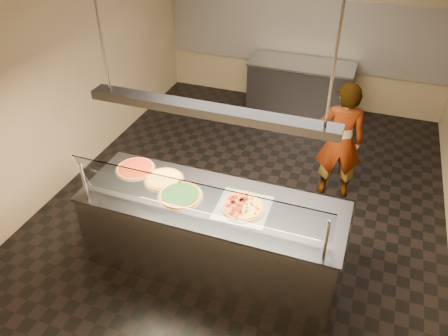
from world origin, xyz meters
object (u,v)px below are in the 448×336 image
(serving_counter, at_px, (212,234))
(pizza_spinach, at_px, (181,195))
(worker, at_px, (340,141))
(pizza_cheese, at_px, (164,179))
(pizza_tomato, at_px, (136,168))
(heat_lamp_housing, at_px, (209,111))
(sneeze_guard, at_px, (197,198))
(half_pizza_sausage, at_px, (253,208))
(pizza_spatula, at_px, (171,180))
(half_pizza_pepperoni, at_px, (233,203))
(prep_table, at_px, (300,88))
(perforated_tray, at_px, (243,208))

(serving_counter, bearing_deg, pizza_spinach, -173.16)
(worker, bearing_deg, pizza_cheese, 34.65)
(pizza_tomato, distance_m, heat_lamp_housing, 1.43)
(sneeze_guard, relative_size, half_pizza_sausage, 5.69)
(sneeze_guard, xyz_separation_m, heat_lamp_housing, (-0.00, 0.34, 0.72))
(half_pizza_sausage, distance_m, pizza_cheese, 1.05)
(half_pizza_sausage, bearing_deg, pizza_spatula, 171.20)
(sneeze_guard, distance_m, worker, 2.42)
(pizza_spatula, bearing_deg, serving_counter, -15.75)
(half_pizza_sausage, bearing_deg, serving_counter, 179.89)
(sneeze_guard, relative_size, half_pizza_pepperoni, 5.69)
(pizza_cheese, distance_m, prep_table, 3.88)
(pizza_tomato, bearing_deg, half_pizza_sausage, -8.91)
(pizza_spinach, xyz_separation_m, pizza_cheese, (-0.28, 0.19, -0.00))
(sneeze_guard, height_order, half_pizza_sausage, sneeze_guard)
(prep_table, bearing_deg, pizza_spinach, -96.41)
(serving_counter, relative_size, pizza_cheese, 6.24)
(sneeze_guard, distance_m, half_pizza_sausage, 0.62)
(half_pizza_pepperoni, relative_size, half_pizza_sausage, 1.00)
(serving_counter, relative_size, worker, 1.67)
(perforated_tray, distance_m, half_pizza_pepperoni, 0.11)
(pizza_spinach, bearing_deg, heat_lamp_housing, 6.84)
(prep_table, bearing_deg, pizza_spatula, -99.72)
(serving_counter, xyz_separation_m, worker, (1.06, 1.79, 0.35))
(serving_counter, height_order, pizza_cheese, pizza_cheese)
(perforated_tray, height_order, half_pizza_pepperoni, half_pizza_pepperoni)
(sneeze_guard, xyz_separation_m, pizza_spatula, (-0.52, 0.49, -0.27))
(sneeze_guard, relative_size, pizza_tomato, 5.58)
(pizza_tomato, distance_m, pizza_spatula, 0.47)
(pizza_spinach, bearing_deg, perforated_tray, 3.34)
(heat_lamp_housing, bearing_deg, half_pizza_sausage, -0.11)
(serving_counter, bearing_deg, heat_lamp_housing, 0.00)
(pizza_spinach, height_order, worker, worker)
(pizza_spatula, bearing_deg, perforated_tray, -9.81)
(half_pizza_pepperoni, distance_m, pizza_spinach, 0.56)
(sneeze_guard, xyz_separation_m, prep_table, (0.12, 4.27, -0.76))
(pizza_tomato, bearing_deg, pizza_spinach, -21.38)
(perforated_tray, bearing_deg, half_pizza_pepperoni, -179.77)
(pizza_spatula, bearing_deg, heat_lamp_housing, -15.75)
(pizza_tomato, distance_m, worker, 2.59)
(perforated_tray, bearing_deg, half_pizza_sausage, -0.24)
(prep_table, distance_m, worker, 2.36)
(half_pizza_pepperoni, bearing_deg, perforated_tray, 0.23)
(serving_counter, distance_m, sneeze_guard, 0.83)
(sneeze_guard, relative_size, pizza_cheese, 5.69)
(pizza_cheese, height_order, worker, worker)
(perforated_tray, height_order, pizza_spinach, pizza_spinach)
(perforated_tray, xyz_separation_m, pizza_spinach, (-0.66, -0.04, 0.01))
(sneeze_guard, distance_m, prep_table, 4.34)
(pizza_spatula, bearing_deg, sneeze_guard, -43.09)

